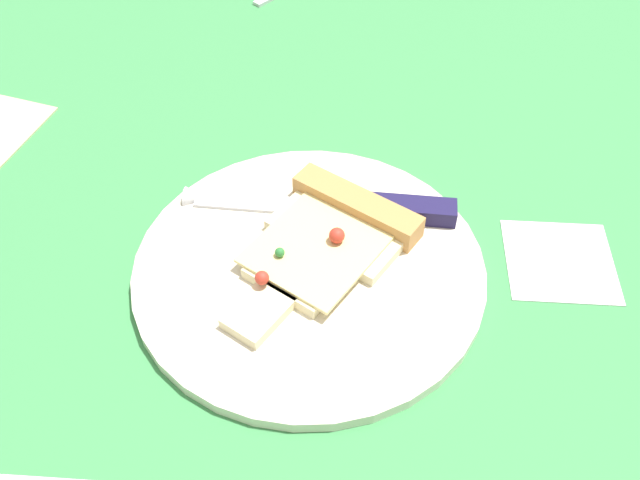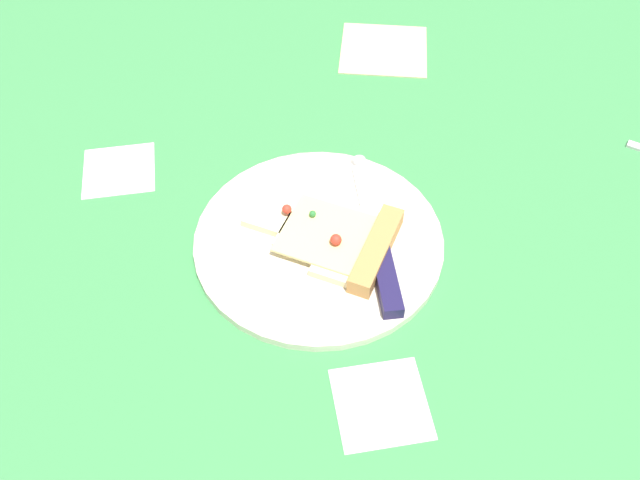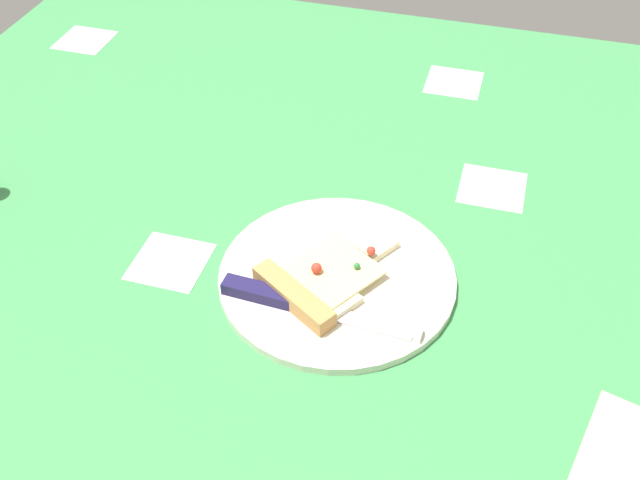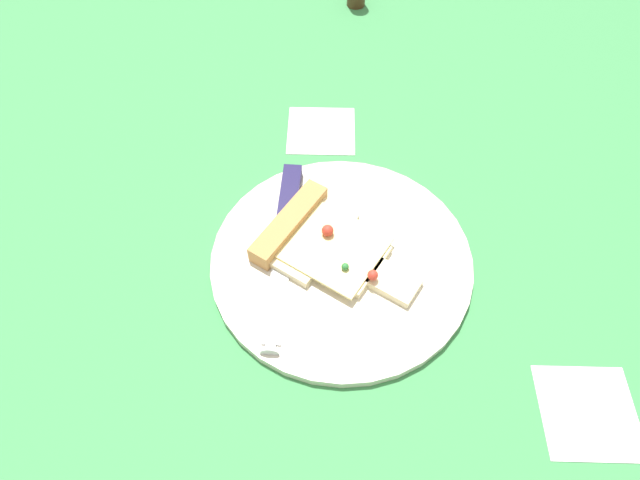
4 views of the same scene
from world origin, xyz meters
The scene contains 4 objects.
ground_plane centered at (-0.02, 0.00, -1.50)cm, with size 149.15×149.15×3.00cm.
plate centered at (-2.72, 1.24, 0.54)cm, with size 28.96×28.96×1.09cm, color silver.
pizza_slice centered at (-0.50, -0.13, 1.88)cm, with size 18.90×15.80×2.62cm.
knife centered at (3.68, -1.48, 1.69)cm, with size 3.17×24.07×2.45cm.
Camera 3 is at (59.25, 16.85, 66.24)cm, focal length 42.09 mm.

